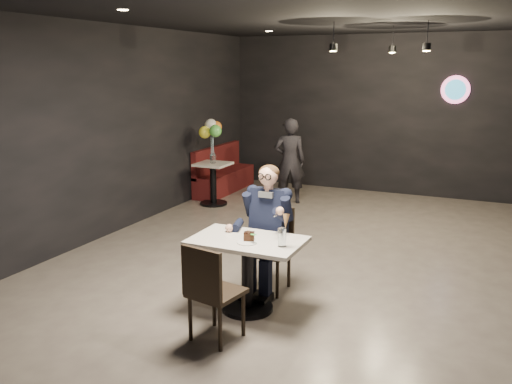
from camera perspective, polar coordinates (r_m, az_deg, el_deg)
The scene contains 17 objects.
floor at distance 6.62m, azimuth 8.71°, elevation -8.41°, with size 9.00×9.00×0.00m, color gray.
wall_sign at distance 10.46m, azimuth 20.26°, elevation 10.08°, with size 0.50×0.06×0.50m, color pink, non-canonical shape.
pendant_lights at distance 8.12m, azimuth 13.46°, elevation 16.09°, with size 1.40×1.20×0.36m, color black.
main_table at distance 5.48m, azimuth -0.91°, elevation -8.71°, with size 1.10×0.70×0.75m, color white.
chair_far at distance 5.92m, azimuth 1.37°, elevation -6.14°, with size 0.42×0.46×0.92m, color black.
chair_near at distance 4.92m, azimuth -4.17°, elevation -10.31°, with size 0.42×0.46×0.92m, color black.
seated_man at distance 5.84m, azimuth 1.38°, elevation -3.73°, with size 0.60×0.80×1.44m, color black.
dessert_plate at distance 5.24m, azimuth -0.94°, elevation -5.32°, with size 0.20×0.20×0.01m, color white.
cake_slice at distance 5.27m, azimuth -0.73°, elevation -4.71°, with size 0.10×0.08×0.07m, color black.
mint_leaf at distance 5.19m, azimuth -0.27°, elevation -4.50°, with size 0.07×0.04×0.01m, color #2D8B33.
sundae_glass at distance 5.12m, azimuth 2.76°, elevation -4.79°, with size 0.08×0.08×0.18m, color silver.
wafer_cone at distance 5.06m, azimuth 3.17°, elevation -3.10°, with size 0.07×0.07×0.14m, color tan.
booth_bench at distance 10.61m, azimuth -3.34°, elevation 2.42°, with size 0.44×1.78×0.89m, color #4C1013.
side_table at distance 9.63m, azimuth -4.51°, elevation 0.70°, with size 0.56×0.56×0.69m, color white.
balloon_vase at distance 9.53m, azimuth -4.56°, elevation 3.54°, with size 0.11×0.11×0.16m, color silver.
balloon_bunch at distance 9.48m, azimuth -4.61°, elevation 5.86°, with size 0.39×0.39×0.64m, color #FFF335.
passerby at distance 9.68m, azimuth 3.56°, elevation 3.29°, with size 0.56×0.36×1.52m, color black.
Camera 1 is at (1.61, -5.95, 2.41)m, focal length 38.00 mm.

